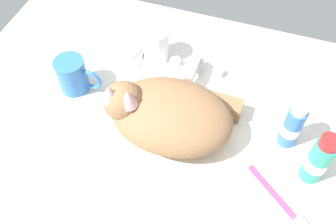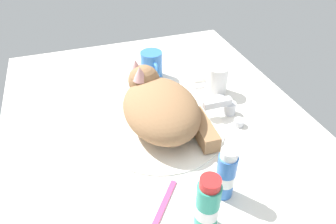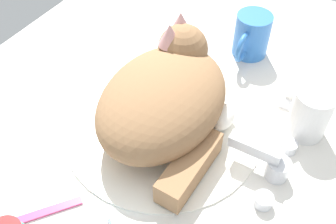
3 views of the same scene
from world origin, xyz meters
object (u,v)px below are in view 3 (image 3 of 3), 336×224
toothbrush (20,219)px  rinse_cup (310,113)px  coffee_mug (251,36)px  cat (167,95)px  soap_bar (305,88)px  faucet (270,163)px

toothbrush → rinse_cup: bearing=140.8°
coffee_mug → toothbrush: coffee_mug is taller
cat → soap_bar: 25.97cm
faucet → cat: cat is taller
soap_bar → toothbrush: soap_bar is taller
rinse_cup → toothbrush: (36.25, -29.56, -3.83)cm
rinse_cup → toothbrush: rinse_cup is taller
coffee_mug → toothbrush: bearing=-14.7°
faucet → toothbrush: 37.18cm
faucet → cat: 19.21cm
rinse_cup → faucet: bearing=-11.9°
faucet → cat: bearing=-93.3°
faucet → toothbrush: faucet is taller
coffee_mug → toothbrush: size_ratio=0.86×
toothbrush → soap_bar: bearing=148.5°
coffee_mug → rinse_cup: bearing=47.1°
faucet → rinse_cup: size_ratio=1.62×
rinse_cup → coffee_mug: bearing=-132.9°
cat → coffee_mug: cat is taller
cat → rinse_cup: (-9.91, 21.03, -2.22)cm
coffee_mug → soap_bar: coffee_mug is taller
cat → soap_bar: size_ratio=4.41×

